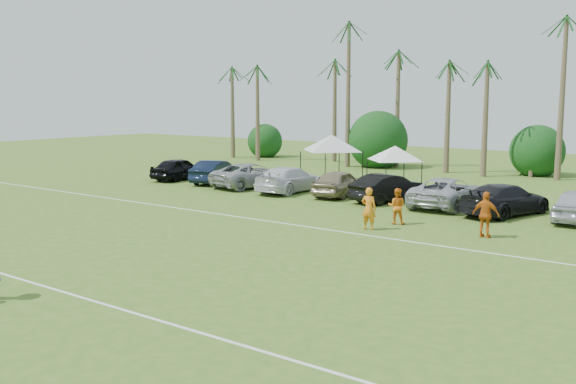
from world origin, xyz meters
The scene contains 25 objects.
field_lines centered at (0.00, 8.00, 0.01)m, with size 80.00×12.10×0.01m.
palm_tree_0 centered at (-22.00, 38.00, 7.48)m, with size 2.40×2.40×8.90m.
palm_tree_1 centered at (-17.00, 38.00, 8.35)m, with size 2.40×2.40×9.90m.
palm_tree_2 centered at (-12.00, 38.00, 9.21)m, with size 2.40×2.40×10.90m.
palm_tree_3 centered at (-8.00, 38.00, 10.06)m, with size 2.40×2.40×11.90m.
palm_tree_4 centered at (-4.00, 38.00, 7.48)m, with size 2.40×2.40×8.90m.
palm_tree_5 centered at (0.00, 38.00, 8.35)m, with size 2.40×2.40×9.90m.
palm_tree_6 centered at (4.00, 38.00, 9.21)m, with size 2.40×2.40×10.90m.
palm_tree_7 centered at (8.00, 38.00, 10.06)m, with size 2.40×2.40×11.90m.
bush_tree_0 centered at (-19.00, 39.00, 1.80)m, with size 4.00×4.00×4.00m.
bush_tree_1 centered at (-6.00, 39.00, 1.80)m, with size 4.00×4.00×4.00m.
bush_tree_2 centered at (6.00, 39.00, 1.80)m, with size 4.00×4.00×4.00m.
sideline_player_a centered at (5.80, 15.06, 0.91)m, with size 0.66×0.44×1.82m, color orange.
sideline_player_b centered at (6.20, 16.88, 0.80)m, with size 0.78×0.61×1.61m, color orange.
sideline_player_c centered at (10.34, 16.49, 0.93)m, with size 1.09×0.45×1.86m, color orange.
canopy_tent_left centered at (-3.74, 27.07, 3.17)m, with size 4.57×4.57×3.70m.
canopy_tent_right centered at (1.02, 26.76, 2.67)m, with size 3.85×3.85×3.12m.
parked_car_0 centered at (-13.02, 22.19, 0.76)m, with size 1.79×4.44×1.51m, color black.
parked_car_1 centered at (-9.82, 22.40, 0.76)m, with size 1.60×4.59×1.51m, color black.
parked_car_2 centered at (-6.62, 22.26, 0.76)m, with size 2.51×5.44×1.51m, color #9FA1A3.
parked_car_3 centered at (-3.43, 21.99, 0.76)m, with size 2.12×5.21×1.51m, color silver.
parked_car_4 centered at (-0.23, 22.38, 0.76)m, with size 1.79×4.44×1.51m, color gray.
parked_car_5 centered at (2.96, 22.24, 0.76)m, with size 1.60×4.59×1.51m, color black.
parked_car_6 centered at (6.16, 22.55, 0.76)m, with size 2.51×5.44×1.51m, color #ADAFB8.
parked_car_7 centered at (9.35, 21.99, 0.76)m, with size 2.12×5.21×1.51m, color black.
Camera 1 is at (18.97, -8.55, 5.57)m, focal length 40.00 mm.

